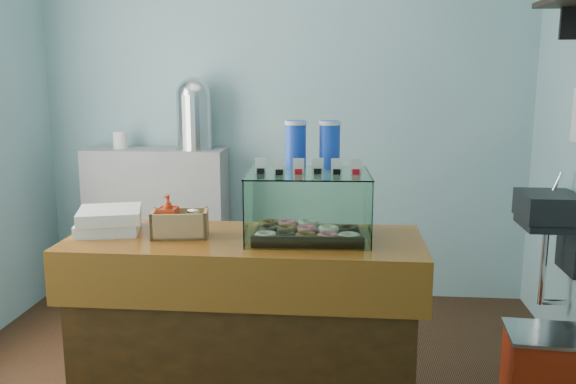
# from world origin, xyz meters

# --- Properties ---
(room_shell) EXTENTS (3.54, 3.04, 2.82)m
(room_shell) POSITION_xyz_m (0.03, 0.01, 1.71)
(room_shell) COLOR #76A8AC
(room_shell) RESTS_ON ground
(counter) EXTENTS (1.60, 0.60, 0.90)m
(counter) POSITION_xyz_m (0.00, -0.25, 0.46)
(counter) COLOR #45250D
(counter) RESTS_ON ground
(back_shelf) EXTENTS (1.00, 0.32, 1.10)m
(back_shelf) POSITION_xyz_m (-0.90, 1.32, 0.55)
(back_shelf) COLOR gray
(back_shelf) RESTS_ON ground
(display_case) EXTENTS (0.57, 0.43, 0.52)m
(display_case) POSITION_xyz_m (0.28, -0.20, 1.07)
(display_case) COLOR black
(display_case) RESTS_ON counter
(condiment_crate) EXTENTS (0.27, 0.19, 0.20)m
(condiment_crate) POSITION_xyz_m (-0.31, -0.27, 0.97)
(condiment_crate) COLOR tan
(condiment_crate) RESTS_ON counter
(pastry_boxes) EXTENTS (0.35, 0.35, 0.11)m
(pastry_boxes) POSITION_xyz_m (-0.64, -0.21, 0.96)
(pastry_boxes) COLOR silver
(pastry_boxes) RESTS_ON counter
(coffee_urn) EXTENTS (0.27, 0.27, 0.51)m
(coffee_urn) POSITION_xyz_m (-0.61, 1.32, 1.37)
(coffee_urn) COLOR silver
(coffee_urn) RESTS_ON back_shelf
(red_cooler) EXTENTS (0.46, 0.36, 0.38)m
(red_cooler) POSITION_xyz_m (1.48, 0.02, 0.19)
(red_cooler) COLOR #B3270E
(red_cooler) RESTS_ON ground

